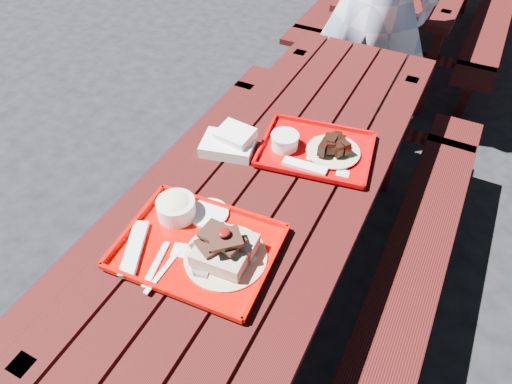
# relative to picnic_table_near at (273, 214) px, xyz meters

# --- Properties ---
(ground) EXTENTS (60.00, 60.00, 0.00)m
(ground) POSITION_rel_picnic_table_near_xyz_m (0.00, 0.00, -0.56)
(ground) COLOR black
(ground) RESTS_ON ground
(picnic_table_near) EXTENTS (1.41, 2.40, 0.75)m
(picnic_table_near) POSITION_rel_picnic_table_near_xyz_m (0.00, 0.00, 0.00)
(picnic_table_near) COLOR #3C0D0B
(picnic_table_near) RESTS_ON ground
(near_tray) EXTENTS (0.53, 0.43, 0.16)m
(near_tray) POSITION_rel_picnic_table_near_xyz_m (-0.08, -0.39, 0.23)
(near_tray) COLOR #CE0500
(near_tray) RESTS_ON picnic_table_near
(far_tray) EXTENTS (0.49, 0.41, 0.07)m
(far_tray) POSITION_rel_picnic_table_near_xyz_m (0.08, 0.22, 0.21)
(far_tray) COLOR #B40002
(far_tray) RESTS_ON picnic_table_near
(white_cloth) EXTENTS (0.24, 0.20, 0.09)m
(white_cloth) POSITION_rel_picnic_table_near_xyz_m (-0.24, 0.09, 0.23)
(white_cloth) COLOR white
(white_cloth) RESTS_ON picnic_table_near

